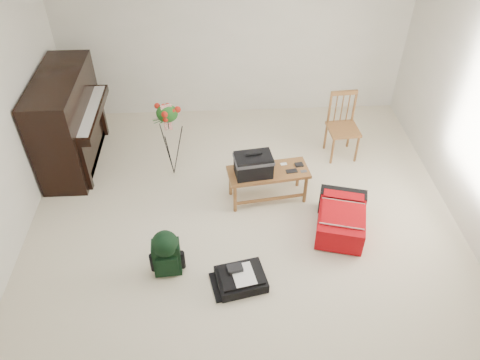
{
  "coord_description": "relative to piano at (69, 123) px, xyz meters",
  "views": [
    {
      "loc": [
        -0.25,
        -3.56,
        3.97
      ],
      "look_at": [
        -0.04,
        0.35,
        0.6
      ],
      "focal_mm": 35.0,
      "sensor_mm": 36.0,
      "label": 1
    }
  ],
  "objects": [
    {
      "name": "floor",
      "position": [
        2.19,
        -1.6,
        -0.6
      ],
      "size": [
        5.0,
        5.5,
        0.01
      ],
      "primitive_type": "cube",
      "color": "beige",
      "rests_on": "ground"
    },
    {
      "name": "ceiling",
      "position": [
        2.19,
        -1.6,
        1.9
      ],
      "size": [
        5.0,
        5.5,
        0.01
      ],
      "primitive_type": "cube",
      "color": "white",
      "rests_on": "wall_back"
    },
    {
      "name": "wall_back",
      "position": [
        2.19,
        1.15,
        0.65
      ],
      "size": [
        5.0,
        0.04,
        2.5
      ],
      "primitive_type": "cube",
      "color": "silver",
      "rests_on": "floor"
    },
    {
      "name": "piano",
      "position": [
        0.0,
        0.0,
        0.0
      ],
      "size": [
        0.71,
        1.5,
        1.25
      ],
      "color": "black",
      "rests_on": "floor"
    },
    {
      "name": "bench",
      "position": [
        2.37,
        -0.92,
        -0.08
      ],
      "size": [
        1.01,
        0.51,
        0.74
      ],
      "rotation": [
        0.0,
        0.0,
        0.14
      ],
      "color": "brown",
      "rests_on": "floor"
    },
    {
      "name": "dining_chair",
      "position": [
        3.59,
        -0.05,
        -0.16
      ],
      "size": [
        0.42,
        0.42,
        0.91
      ],
      "rotation": [
        0.0,
        0.0,
        0.08
      ],
      "color": "brown",
      "rests_on": "floor"
    },
    {
      "name": "red_suitcase",
      "position": [
        3.28,
        -1.44,
        -0.43
      ],
      "size": [
        0.7,
        0.89,
        0.33
      ],
      "rotation": [
        0.0,
        0.0,
        -0.27
      ],
      "color": "red",
      "rests_on": "floor"
    },
    {
      "name": "black_duffel",
      "position": [
        2.1,
        -2.19,
        -0.52
      ],
      "size": [
        0.56,
        0.48,
        0.21
      ],
      "rotation": [
        0.0,
        0.0,
        0.21
      ],
      "color": "black",
      "rests_on": "floor"
    },
    {
      "name": "green_backpack",
      "position": [
        1.35,
        -1.99,
        -0.29
      ],
      "size": [
        0.29,
        0.27,
        0.56
      ],
      "rotation": [
        0.0,
        0.0,
        0.06
      ],
      "color": "black",
      "rests_on": "floor"
    },
    {
      "name": "flower_stand",
      "position": [
        1.32,
        -0.36,
        -0.07
      ],
      "size": [
        0.42,
        0.42,
        1.08
      ],
      "rotation": [
        0.0,
        0.0,
        0.29
      ],
      "color": "black",
      "rests_on": "floor"
    }
  ]
}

